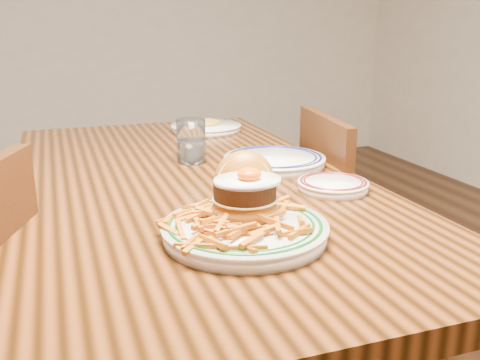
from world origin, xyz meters
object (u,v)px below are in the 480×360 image
object	(u,v)px
table	(188,209)
chair_right	(355,240)
main_plate	(245,215)
side_plate	(333,185)

from	to	relation	value
table	chair_right	size ratio (longest dim) A/B	1.84
main_plate	side_plate	size ratio (longest dim) A/B	1.83
table	main_plate	bearing A→B (deg)	-89.05
table	chair_right	distance (m)	0.60
table	main_plate	xyz separation A→B (m)	(0.01, -0.42, 0.13)
chair_right	side_plate	distance (m)	0.50
chair_right	main_plate	size ratio (longest dim) A/B	2.67
main_plate	chair_right	bearing A→B (deg)	61.20
table	side_plate	distance (m)	0.39
chair_right	side_plate	size ratio (longest dim) A/B	4.87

